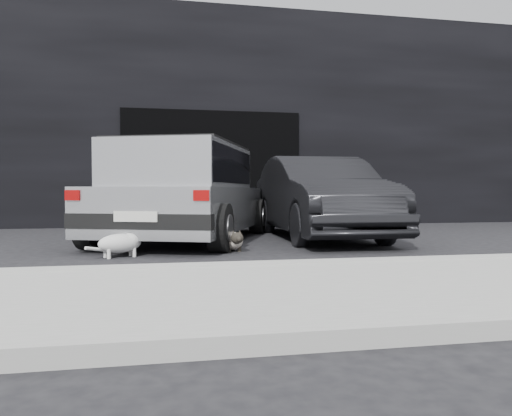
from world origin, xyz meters
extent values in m
plane|color=black|center=(0.00, 0.00, 0.00)|extent=(80.00, 80.00, 0.00)
cube|color=black|center=(1.00, 6.00, 2.50)|extent=(34.00, 4.00, 5.00)
cube|color=black|center=(1.00, 3.99, 1.30)|extent=(4.00, 0.10, 2.60)
cube|color=#989893|center=(1.00, -2.60, 0.06)|extent=(18.00, 0.25, 0.12)
cube|color=#989893|center=(1.00, -3.80, 0.06)|extent=(18.00, 2.20, 0.11)
cube|color=#ADAFB2|center=(0.26, 0.91, 0.52)|extent=(3.21, 4.55, 0.66)
cube|color=#ADAFB2|center=(0.18, 0.71, 1.18)|extent=(2.51, 3.17, 0.66)
cube|color=black|center=(0.18, 0.71, 1.18)|extent=(2.48, 3.08, 0.53)
cube|color=black|center=(-0.45, -0.97, 0.43)|extent=(1.82, 0.82, 0.19)
cube|color=black|center=(0.97, 2.78, 0.43)|extent=(1.82, 0.82, 0.19)
cube|color=silver|center=(-0.49, -1.05, 0.49)|extent=(0.53, 0.21, 0.13)
cube|color=#8C0707|center=(-1.25, -0.76, 0.75)|extent=(0.19, 0.10, 0.13)
cube|color=#8C0707|center=(0.28, -1.34, 0.75)|extent=(0.19, 0.10, 0.13)
cube|color=black|center=(0.18, 0.71, 1.53)|extent=(2.41, 2.91, 0.03)
cylinder|color=black|center=(-1.12, -0.17, 0.32)|extent=(0.45, 0.68, 0.64)
cylinder|color=slate|center=(-1.24, -0.12, 0.32)|extent=(0.14, 0.34, 0.35)
cylinder|color=black|center=(0.58, -0.81, 0.32)|extent=(0.45, 0.68, 0.64)
cylinder|color=slate|center=(0.70, -0.86, 0.32)|extent=(0.14, 0.34, 0.35)
cylinder|color=black|center=(-0.08, 2.58, 0.32)|extent=(0.45, 0.68, 0.64)
cylinder|color=slate|center=(-0.20, 2.62, 0.32)|extent=(0.14, 0.34, 0.35)
cylinder|color=black|center=(1.62, 1.93, 0.32)|extent=(0.45, 0.68, 0.64)
cylinder|color=slate|center=(1.74, 1.89, 0.32)|extent=(0.14, 0.34, 0.35)
imported|color=black|center=(2.45, 0.76, 0.69)|extent=(1.59, 4.24, 1.38)
ellipsoid|color=beige|center=(0.73, -0.62, 0.13)|extent=(0.38, 0.63, 0.23)
ellipsoid|color=beige|center=(0.76, -0.76, 0.15)|extent=(0.29, 0.29, 0.21)
ellipsoid|color=black|center=(0.78, -0.91, 0.19)|extent=(0.19, 0.17, 0.15)
sphere|color=black|center=(0.79, -0.98, 0.19)|extent=(0.07, 0.07, 0.07)
cone|color=black|center=(0.82, -0.89, 0.26)|extent=(0.06, 0.08, 0.08)
cone|color=black|center=(0.73, -0.90, 0.26)|extent=(0.06, 0.08, 0.08)
cylinder|color=black|center=(0.83, -0.78, 0.04)|extent=(0.05, 0.05, 0.07)
cylinder|color=black|center=(0.69, -0.80, 0.04)|extent=(0.05, 0.05, 0.07)
cylinder|color=black|center=(0.78, -0.43, 0.04)|extent=(0.05, 0.05, 0.07)
cylinder|color=black|center=(0.63, -0.46, 0.04)|extent=(0.05, 0.05, 0.07)
cylinder|color=black|center=(0.68, -0.30, 0.09)|extent=(0.19, 0.30, 0.10)
ellipsoid|color=silver|center=(-0.67, -1.04, 0.17)|extent=(0.59, 0.46, 0.23)
ellipsoid|color=silver|center=(-0.55, -0.99, 0.19)|extent=(0.30, 0.30, 0.19)
ellipsoid|color=white|center=(-0.42, -0.93, 0.27)|extent=(0.18, 0.19, 0.13)
sphere|color=white|center=(-0.37, -0.91, 0.26)|extent=(0.06, 0.06, 0.06)
cone|color=white|center=(-0.45, -0.90, 0.33)|extent=(0.08, 0.07, 0.07)
cone|color=white|center=(-0.42, -0.97, 0.33)|extent=(0.08, 0.07, 0.07)
cylinder|color=white|center=(-0.56, -0.91, 0.07)|extent=(0.04, 0.04, 0.13)
cylinder|color=white|center=(-0.50, -1.04, 0.07)|extent=(0.04, 0.04, 0.13)
cylinder|color=white|center=(-0.84, -1.04, 0.07)|extent=(0.04, 0.04, 0.13)
cylinder|color=white|center=(-0.79, -1.16, 0.07)|extent=(0.04, 0.04, 0.13)
cylinder|color=white|center=(-0.94, -1.15, 0.12)|extent=(0.24, 0.23, 0.09)
ellipsoid|color=gray|center=(-0.75, -1.10, 0.19)|extent=(0.23, 0.21, 0.10)
camera|label=1|loc=(-0.23, -7.23, 0.80)|focal=35.00mm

